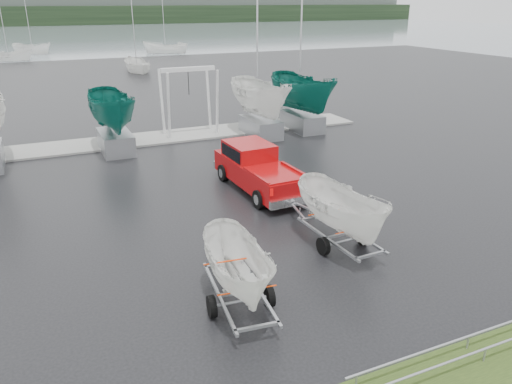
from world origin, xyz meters
name	(u,v)px	position (x,y,z in m)	size (l,w,h in m)	color
ground_plane	(192,228)	(0.00, 0.00, 0.00)	(120.00, 120.00, 0.00)	black
lake	(48,40)	(0.00, 100.00, -0.01)	(300.00, 300.00, 0.00)	gray
dock	(126,141)	(0.00, 13.00, 0.05)	(30.00, 3.00, 0.12)	#979691
treeline	(35,16)	(0.00, 170.00, 3.00)	(300.00, 8.00, 6.00)	black
far_hill	(33,9)	(0.00, 178.00, 5.00)	(300.00, 6.00, 10.00)	#4C5651
pickup_truck	(256,167)	(3.87, 2.84, 0.99)	(2.29, 5.80, 1.91)	#99080A
trailer_hitched	(344,172)	(4.12, -3.51, 2.67)	(1.80, 3.64, 4.92)	#95989D
trailer_parked	(238,226)	(-0.34, -5.39, 2.42)	(1.83, 3.71, 4.43)	#95989D
boat_hoist	(189,92)	(4.00, 13.00, 2.67)	(3.30, 2.18, 4.12)	silver
keelboat_1	(110,87)	(-0.83, 11.20, 3.56)	(2.26, 3.20, 7.10)	#95989D
keelboat_2	(261,73)	(7.83, 11.00, 3.79)	(2.39, 3.20, 10.56)	#95989D
keelboat_3	(304,67)	(10.90, 11.30, 3.98)	(2.50, 3.20, 10.67)	#95989D
mast_rack_2	(477,342)	(4.00, -9.50, 0.35)	(7.00, 0.56, 0.06)	#95989D
moored_boat_2	(137,72)	(6.95, 43.59, 0.01)	(2.46, 2.52, 11.15)	silver
moored_boat_3	(166,53)	(15.64, 64.05, 0.00)	(3.64, 3.61, 11.56)	silver
moored_boat_5	(33,53)	(-3.56, 71.81, 0.00)	(3.84, 3.84, 11.56)	silver
moored_boat_6	(9,61)	(-6.85, 62.32, 0.01)	(2.99, 2.93, 11.28)	silver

